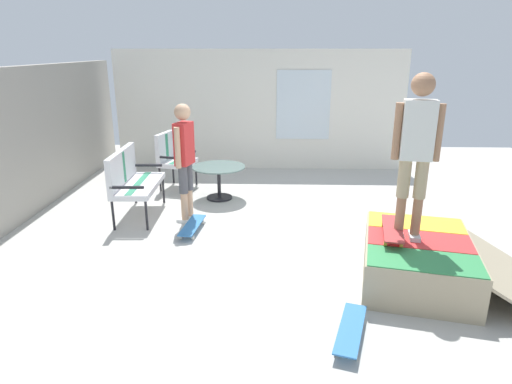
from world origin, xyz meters
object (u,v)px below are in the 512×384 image
object	(u,v)px
skate_ramp	(420,260)
skateboard_spare	(351,329)
patio_table	(219,176)
patio_bench	(131,177)
patio_chair_near_house	(172,155)
skateboard_by_bench	(192,226)
person_skater	(416,145)
skateboard_on_ramp	(392,229)
person_watching	(185,154)

from	to	relation	value
skate_ramp	skateboard_spare	size ratio (longest dim) A/B	2.48
skate_ramp	patio_table	xyz separation A→B (m)	(2.72, 2.53, 0.16)
patio_bench	patio_chair_near_house	distance (m)	1.48
patio_chair_near_house	skateboard_by_bench	world-z (taller)	patio_chair_near_house
patio_chair_near_house	person_skater	xyz separation A→B (m)	(-3.27, -3.29, 0.90)
patio_bench	skateboard_on_ramp	size ratio (longest dim) A/B	1.54
person_skater	skateboard_spare	xyz separation A→B (m)	(-1.13, 0.77, -1.43)
skate_ramp	skateboard_by_bench	bearing A→B (deg)	65.13
person_skater	skateboard_by_bench	bearing A→B (deg)	64.64
patio_bench	skateboard_on_ramp	distance (m)	3.88
patio_table	skateboard_on_ramp	distance (m)	3.45
skateboard_on_ramp	person_watching	bearing A→B (deg)	58.13
skateboard_spare	skate_ramp	bearing A→B (deg)	-40.84
skateboard_by_bench	person_watching	bearing A→B (deg)	19.03
skate_ramp	person_watching	xyz separation A→B (m)	(1.69, 2.89, 0.77)
skateboard_by_bench	skateboard_on_ramp	xyz separation A→B (m)	(-1.19, -2.43, 0.48)
patio_chair_near_house	person_watching	bearing A→B (deg)	-160.93
patio_bench	skateboard_by_bench	bearing A→B (deg)	-120.52
patio_bench	person_skater	bearing A→B (deg)	-116.86
patio_bench	skateboard_spare	world-z (taller)	patio_bench
skate_ramp	patio_table	bearing A→B (deg)	42.89
skate_ramp	person_watching	bearing A→B (deg)	59.72
skateboard_by_bench	skateboard_on_ramp	size ratio (longest dim) A/B	0.99
patio_chair_near_house	skateboard_on_ramp	distance (m)	4.51
person_watching	skateboard_spare	distance (m)	3.51
patio_table	skateboard_on_ramp	xyz separation A→B (m)	(-2.64, -2.22, 0.16)
skateboard_spare	skateboard_on_ramp	xyz separation A→B (m)	(1.16, -0.62, 0.48)
person_watching	skateboard_by_bench	xyz separation A→B (m)	(-0.41, -0.14, -0.93)
patio_chair_near_house	person_watching	size ratio (longest dim) A/B	0.59
skate_ramp	person_skater	xyz separation A→B (m)	(0.05, 0.17, 1.27)
patio_table	person_skater	world-z (taller)	person_skater
patio_table	patio_chair_near_house	bearing A→B (deg)	57.00
skateboard_by_bench	skateboard_on_ramp	bearing A→B (deg)	-116.03
person_watching	skateboard_spare	size ratio (longest dim) A/B	2.10
patio_chair_near_house	patio_table	bearing A→B (deg)	-123.00
patio_bench	person_skater	distance (m)	4.13
skateboard_spare	patio_chair_near_house	bearing A→B (deg)	29.84
skate_ramp	skateboard_on_ramp	xyz separation A→B (m)	(0.08, 0.31, 0.33)
patio_chair_near_house	skateboard_spare	distance (m)	5.10
patio_bench	patio_table	xyz separation A→B (m)	(0.85, -1.23, -0.21)
person_watching	skateboard_by_bench	world-z (taller)	person_watching
patio_chair_near_house	person_watching	world-z (taller)	person_watching
patio_chair_near_house	skateboard_spare	bearing A→B (deg)	-150.16
patio_chair_near_house	skateboard_on_ramp	world-z (taller)	patio_chair_near_house
skateboard_spare	person_watching	bearing A→B (deg)	35.32
person_skater	skateboard_on_ramp	size ratio (longest dim) A/B	2.13
person_watching	person_skater	world-z (taller)	person_skater
skateboard_by_bench	skateboard_spare	xyz separation A→B (m)	(-2.35, -1.81, 0.00)
person_watching	skateboard_by_bench	distance (m)	1.03
patio_chair_near_house	skateboard_on_ramp	xyz separation A→B (m)	(-3.24, -3.14, -0.04)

